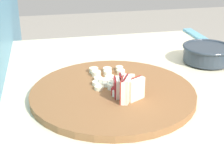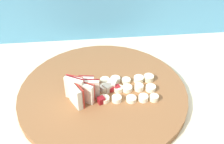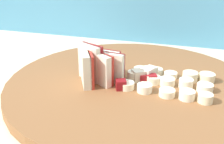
{
  "view_description": "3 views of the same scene",
  "coord_description": "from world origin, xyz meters",
  "px_view_note": "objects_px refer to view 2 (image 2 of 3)",
  "views": [
    {
      "loc": [
        -0.74,
        0.28,
        1.28
      ],
      "look_at": [
        0.09,
        0.1,
        0.93
      ],
      "focal_mm": 52.55,
      "sensor_mm": 36.0,
      "label": 1
    },
    {
      "loc": [
        0.03,
        -0.46,
        1.39
      ],
      "look_at": [
        0.09,
        0.12,
        0.94
      ],
      "focal_mm": 44.5,
      "sensor_mm": 36.0,
      "label": 2
    },
    {
      "loc": [
        0.16,
        -0.35,
        1.1
      ],
      "look_at": [
        0.02,
        0.11,
        0.89
      ],
      "focal_mm": 43.39,
      "sensor_mm": 36.0,
      "label": 3
    }
  ],
  "objects_px": {
    "apple_wedge_fan": "(81,90)",
    "cutting_board": "(103,93)",
    "apple_dice_pile": "(105,88)",
    "banana_slice_rows": "(129,88)"
  },
  "relations": [
    {
      "from": "apple_wedge_fan",
      "to": "cutting_board",
      "type": "bearing_deg",
      "value": 22.92
    },
    {
      "from": "apple_wedge_fan",
      "to": "apple_dice_pile",
      "type": "height_order",
      "value": "apple_wedge_fan"
    },
    {
      "from": "cutting_board",
      "to": "apple_wedge_fan",
      "type": "distance_m",
      "value": 0.07
    },
    {
      "from": "apple_wedge_fan",
      "to": "apple_dice_pile",
      "type": "bearing_deg",
      "value": 20.96
    },
    {
      "from": "apple_dice_pile",
      "to": "cutting_board",
      "type": "bearing_deg",
      "value": 179.59
    },
    {
      "from": "banana_slice_rows",
      "to": "apple_wedge_fan",
      "type": "bearing_deg",
      "value": -171.27
    },
    {
      "from": "cutting_board",
      "to": "banana_slice_rows",
      "type": "height_order",
      "value": "banana_slice_rows"
    },
    {
      "from": "apple_dice_pile",
      "to": "banana_slice_rows",
      "type": "relative_size",
      "value": 0.65
    },
    {
      "from": "cutting_board",
      "to": "banana_slice_rows",
      "type": "xyz_separation_m",
      "value": [
        0.07,
        -0.0,
        0.02
      ]
    },
    {
      "from": "apple_dice_pile",
      "to": "banana_slice_rows",
      "type": "height_order",
      "value": "apple_dice_pile"
    }
  ]
}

